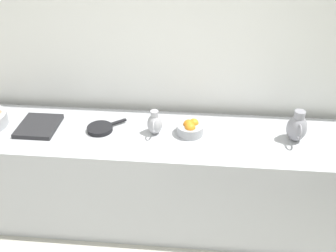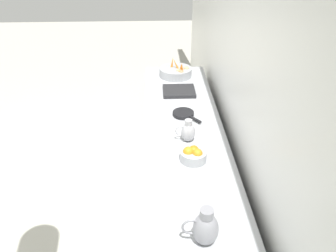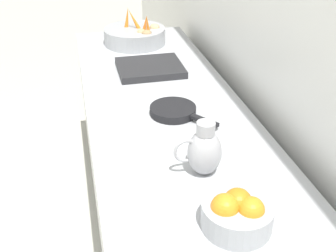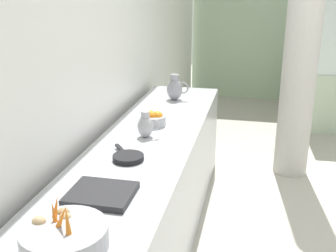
{
  "view_description": "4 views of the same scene",
  "coord_description": "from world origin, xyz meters",
  "px_view_note": "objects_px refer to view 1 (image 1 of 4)",
  "views": [
    {
      "loc": [
        0.91,
        0.18,
        2.52
      ],
      "look_at": [
        -1.33,
        -0.02,
        1.06
      ],
      "focal_mm": 39.89,
      "sensor_mm": 36.0,
      "label": 1
    },
    {
      "loc": [
        -1.23,
        2.33,
        2.51
      ],
      "look_at": [
        -1.34,
        -0.15,
        1.02
      ],
      "focal_mm": 37.73,
      "sensor_mm": 36.0,
      "label": 2
    },
    {
      "loc": [
        -1.12,
        0.99,
        1.76
      ],
      "look_at": [
        -1.39,
        -0.18,
        1.06
      ],
      "focal_mm": 44.97,
      "sensor_mm": 36.0,
      "label": 3
    },
    {
      "loc": [
        -0.72,
        -2.92,
        1.96
      ],
      "look_at": [
        -1.3,
        -0.27,
        1.03
      ],
      "focal_mm": 44.43,
      "sensor_mm": 36.0,
      "label": 4
    }
  ],
  "objects_px": {
    "skillet_on_counter": "(101,128)",
    "metal_pitcher_short": "(155,123)",
    "orange_bowl": "(190,128)",
    "metal_pitcher_tall": "(297,127)"
  },
  "relations": [
    {
      "from": "metal_pitcher_tall",
      "to": "metal_pitcher_short",
      "type": "bearing_deg",
      "value": -90.05
    },
    {
      "from": "orange_bowl",
      "to": "metal_pitcher_short",
      "type": "distance_m",
      "value": 0.28
    },
    {
      "from": "orange_bowl",
      "to": "metal_pitcher_short",
      "type": "bearing_deg",
      "value": -86.79
    },
    {
      "from": "skillet_on_counter",
      "to": "metal_pitcher_short",
      "type": "bearing_deg",
      "value": 89.85
    },
    {
      "from": "metal_pitcher_tall",
      "to": "metal_pitcher_short",
      "type": "xyz_separation_m",
      "value": [
        -0.0,
        -1.07,
        -0.02
      ]
    },
    {
      "from": "orange_bowl",
      "to": "skillet_on_counter",
      "type": "relative_size",
      "value": 0.72
    },
    {
      "from": "orange_bowl",
      "to": "metal_pitcher_tall",
      "type": "bearing_deg",
      "value": 88.82
    },
    {
      "from": "orange_bowl",
      "to": "metal_pitcher_tall",
      "type": "distance_m",
      "value": 0.8
    },
    {
      "from": "orange_bowl",
      "to": "skillet_on_counter",
      "type": "xyz_separation_m",
      "value": [
        0.01,
        -0.71,
        -0.03
      ]
    },
    {
      "from": "orange_bowl",
      "to": "metal_pitcher_short",
      "type": "height_order",
      "value": "metal_pitcher_short"
    }
  ]
}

